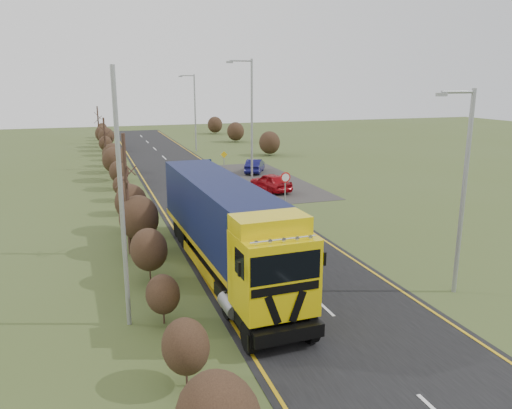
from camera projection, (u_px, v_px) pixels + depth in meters
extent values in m
plane|color=#404F21|center=(280.00, 266.00, 23.44)|extent=(160.00, 160.00, 0.00)
cube|color=black|center=(224.00, 214.00, 32.63)|extent=(8.00, 120.00, 0.02)
cube|color=#2D2A28|center=(266.00, 180.00, 43.85)|extent=(6.00, 18.00, 0.02)
cube|color=gold|center=(168.00, 218.00, 31.47)|extent=(0.12, 116.00, 0.01)
cube|color=gold|center=(277.00, 209.00, 33.78)|extent=(0.12, 116.00, 0.01)
cube|color=silver|center=(316.00, 300.00, 19.75)|extent=(0.12, 3.00, 0.01)
cube|color=silver|center=(253.00, 240.00, 27.11)|extent=(0.12, 3.00, 0.01)
cube|color=silver|center=(217.00, 206.00, 34.46)|extent=(0.12, 3.00, 0.01)
cube|color=silver|center=(193.00, 184.00, 41.82)|extent=(0.12, 3.00, 0.01)
cube|color=silver|center=(176.00, 169.00, 49.17)|extent=(0.12, 3.00, 0.01)
cube|color=silver|center=(164.00, 158.00, 56.53)|extent=(0.12, 3.00, 0.01)
cube|color=silver|center=(155.00, 149.00, 63.88)|extent=(0.12, 3.00, 0.01)
cube|color=silver|center=(147.00, 142.00, 71.24)|extent=(0.12, 3.00, 0.01)
cube|color=silver|center=(141.00, 136.00, 78.59)|extent=(0.12, 3.00, 0.01)
ellipsoid|color=black|center=(186.00, 346.00, 13.92)|extent=(1.34, 1.74, 1.54)
ellipsoid|color=black|center=(163.00, 294.00, 17.61)|extent=(1.21, 1.57, 1.39)
ellipsoid|color=black|center=(149.00, 249.00, 21.21)|extent=(1.58, 2.06, 1.82)
ellipsoid|color=black|center=(139.00, 218.00, 24.81)|extent=(1.96, 2.55, 2.25)
ellipsoid|color=black|center=(131.00, 202.00, 28.50)|extent=(1.83, 2.38, 2.10)
ellipsoid|color=black|center=(127.00, 195.00, 32.31)|extent=(1.37, 1.78, 1.57)
ellipsoid|color=black|center=(121.00, 185.00, 35.99)|extent=(1.20, 1.56, 1.38)
ellipsoid|color=black|center=(119.00, 172.00, 39.63)|extent=(1.55, 2.02, 1.78)
ellipsoid|color=black|center=(114.00, 160.00, 43.17)|extent=(1.95, 2.53, 2.24)
ellipsoid|color=black|center=(113.00, 154.00, 46.93)|extent=(1.85, 2.41, 2.13)
ellipsoid|color=black|center=(109.00, 153.00, 50.64)|extent=(1.40, 1.81, 1.61)
ellipsoid|color=black|center=(110.00, 150.00, 54.44)|extent=(1.19, 1.55, 1.37)
ellipsoid|color=black|center=(105.00, 143.00, 57.96)|extent=(1.52, 1.97, 1.75)
ellipsoid|color=black|center=(106.00, 136.00, 61.64)|extent=(1.93, 2.51, 2.22)
ellipsoid|color=black|center=(102.00, 134.00, 65.22)|extent=(1.88, 2.44, 2.16)
ellipsoid|color=black|center=(104.00, 134.00, 69.11)|extent=(1.43, 1.85, 1.64)
ellipsoid|color=black|center=(101.00, 133.00, 72.73)|extent=(1.19, 1.55, 1.37)
ellipsoid|color=black|center=(102.00, 128.00, 76.46)|extent=(1.49, 1.93, 1.71)
cylinder|color=#38251C|center=(127.00, 195.00, 24.36)|extent=(0.18, 0.18, 6.05)
cylinder|color=#38251C|center=(105.00, 144.00, 48.39)|extent=(0.18, 0.18, 5.06)
cylinder|color=#38251C|center=(98.00, 125.00, 68.60)|extent=(0.18, 0.18, 5.15)
cube|color=black|center=(264.00, 307.00, 17.63)|extent=(2.53, 4.65, 0.45)
cube|color=#D3B809|center=(273.00, 272.00, 16.41)|extent=(2.55, 2.27, 2.59)
cube|color=black|center=(284.00, 336.00, 15.88)|extent=(2.49, 0.20, 0.55)
cube|color=black|center=(273.00, 310.00, 15.46)|extent=(0.60, 0.04, 1.07)
cube|color=black|center=(298.00, 306.00, 15.72)|extent=(0.60, 0.04, 1.07)
cube|color=black|center=(286.00, 268.00, 15.29)|extent=(2.34, 0.14, 0.94)
cube|color=black|center=(286.00, 289.00, 15.43)|extent=(2.29, 0.10, 0.28)
cube|color=#D3B809|center=(270.00, 224.00, 16.36)|extent=(2.53, 1.47, 0.56)
cylinder|color=silver|center=(283.00, 239.00, 15.30)|extent=(2.19, 0.13, 0.06)
cube|color=black|center=(239.00, 269.00, 15.05)|extent=(0.08, 0.12, 0.45)
cube|color=black|center=(324.00, 259.00, 15.94)|extent=(0.08, 0.12, 0.45)
cylinder|color=gray|center=(230.00, 305.00, 17.63)|extent=(0.60, 1.31, 0.56)
cylinder|color=gray|center=(290.00, 297.00, 18.34)|extent=(0.60, 1.31, 0.56)
cube|color=gold|center=(218.00, 239.00, 23.45)|extent=(2.89, 12.60, 0.24)
cube|color=#0B1033|center=(217.00, 209.00, 23.09)|extent=(2.85, 12.20, 2.73)
cube|color=#0E1C3E|center=(191.00, 184.00, 28.68)|extent=(2.47, 0.14, 2.73)
cube|color=#0E1C3E|center=(261.00, 249.00, 17.49)|extent=(2.47, 0.14, 2.73)
cube|color=black|center=(201.00, 229.00, 27.06)|extent=(2.40, 3.65, 0.35)
cube|color=gold|center=(198.00, 263.00, 22.32)|extent=(0.23, 5.47, 0.45)
cube|color=gold|center=(249.00, 257.00, 23.07)|extent=(0.23, 5.47, 0.45)
cylinder|color=black|center=(250.00, 337.00, 15.89)|extent=(0.35, 1.04, 1.03)
cylinder|color=black|center=(310.00, 327.00, 16.54)|extent=(0.35, 1.04, 1.03)
cylinder|color=black|center=(229.00, 305.00, 18.17)|extent=(0.35, 1.04, 1.03)
cylinder|color=black|center=(282.00, 297.00, 18.82)|extent=(0.35, 1.04, 1.03)
cylinder|color=black|center=(185.00, 238.00, 25.94)|extent=(0.35, 1.04, 1.03)
cylinder|color=black|center=(224.00, 234.00, 26.59)|extent=(0.35, 1.04, 1.03)
cylinder|color=black|center=(181.00, 233.00, 26.86)|extent=(0.35, 1.04, 1.03)
cylinder|color=black|center=(219.00, 229.00, 27.51)|extent=(0.35, 1.04, 1.03)
cylinder|color=black|center=(178.00, 228.00, 27.77)|extent=(0.35, 1.04, 1.03)
cylinder|color=black|center=(215.00, 224.00, 28.42)|extent=(0.35, 1.04, 1.03)
imported|color=#9A070F|center=(270.00, 182.00, 39.24)|extent=(2.64, 4.46, 1.42)
imported|color=#0B0B3F|center=(255.00, 166.00, 47.22)|extent=(3.03, 4.11, 1.29)
cylinder|color=gray|center=(463.00, 195.00, 19.61)|extent=(0.18, 0.18, 8.20)
cylinder|color=gray|center=(458.00, 92.00, 18.43)|extent=(1.46, 0.12, 0.12)
cube|color=gray|center=(442.00, 95.00, 18.23)|extent=(0.41, 0.16, 0.13)
cylinder|color=gray|center=(252.00, 124.00, 40.31)|extent=(0.18, 0.18, 10.17)
cylinder|color=gray|center=(241.00, 61.00, 38.85)|extent=(1.81, 0.12, 0.12)
cube|color=gray|center=(230.00, 62.00, 38.60)|extent=(0.51, 0.20, 0.16)
cylinder|color=gray|center=(195.00, 113.00, 60.73)|extent=(0.18, 0.18, 9.25)
cylinder|color=gray|center=(187.00, 76.00, 59.40)|extent=(1.65, 0.12, 0.12)
cube|color=gray|center=(180.00, 76.00, 59.16)|extent=(0.46, 0.19, 0.14)
cylinder|color=gray|center=(121.00, 202.00, 16.77)|extent=(0.16, 0.16, 8.97)
cylinder|color=gray|center=(285.00, 194.00, 33.49)|extent=(0.08, 0.08, 2.22)
cylinder|color=red|center=(285.00, 177.00, 33.19)|extent=(0.71, 0.04, 0.71)
cylinder|color=white|center=(286.00, 178.00, 33.17)|extent=(0.53, 0.02, 0.53)
cylinder|color=gray|center=(224.00, 162.00, 49.24)|extent=(0.08, 0.08, 1.34)
cube|color=#E2B20C|center=(224.00, 155.00, 49.01)|extent=(0.67, 0.04, 0.67)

